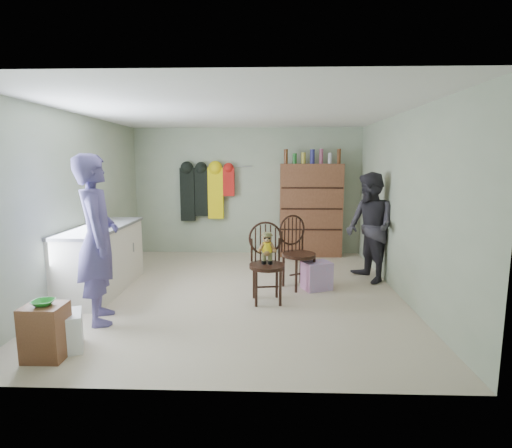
{
  "coord_description": "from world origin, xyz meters",
  "views": [
    {
      "loc": [
        0.44,
        -5.47,
        1.83
      ],
      "look_at": [
        0.25,
        0.2,
        0.95
      ],
      "focal_mm": 28.0,
      "sensor_mm": 36.0,
      "label": 1
    }
  ],
  "objects_px": {
    "counter": "(102,258)",
    "dresser": "(311,210)",
    "chair_far": "(297,249)",
    "chair_front": "(267,256)"
  },
  "relations": [
    {
      "from": "chair_far",
      "to": "dresser",
      "type": "bearing_deg",
      "value": 46.97
    },
    {
      "from": "counter",
      "to": "chair_far",
      "type": "bearing_deg",
      "value": 5.44
    },
    {
      "from": "counter",
      "to": "chair_front",
      "type": "distance_m",
      "value": 2.39
    },
    {
      "from": "chair_front",
      "to": "dresser",
      "type": "xyz_separation_m",
      "value": [
        0.84,
        2.66,
        0.31
      ]
    },
    {
      "from": "chair_far",
      "to": "chair_front",
      "type": "bearing_deg",
      "value": -156.66
    },
    {
      "from": "chair_far",
      "to": "dresser",
      "type": "distance_m",
      "value": 2.1
    },
    {
      "from": "chair_front",
      "to": "chair_far",
      "type": "bearing_deg",
      "value": 47.9
    },
    {
      "from": "chair_front",
      "to": "counter",
      "type": "bearing_deg",
      "value": 164.2
    },
    {
      "from": "chair_front",
      "to": "dresser",
      "type": "height_order",
      "value": "dresser"
    },
    {
      "from": "counter",
      "to": "dresser",
      "type": "relative_size",
      "value": 0.89
    }
  ]
}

